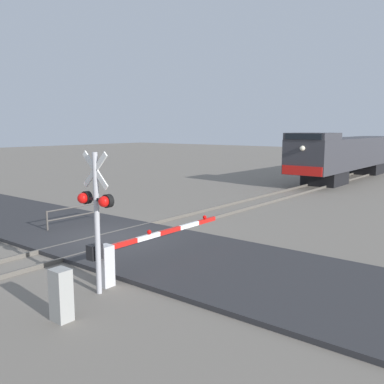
% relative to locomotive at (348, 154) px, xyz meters
% --- Properties ---
extents(ground_plane, '(160.00, 160.00, 0.00)m').
position_rel_locomotive_xyz_m(ground_plane, '(0.00, -26.11, -2.12)').
color(ground_plane, slate).
extents(rail_track_left, '(0.08, 80.00, 0.15)m').
position_rel_locomotive_xyz_m(rail_track_left, '(-0.72, -26.11, -2.05)').
color(rail_track_left, '#59544C').
rests_on(rail_track_left, ground_plane).
extents(rail_track_right, '(0.08, 80.00, 0.15)m').
position_rel_locomotive_xyz_m(rail_track_right, '(0.72, -26.11, -2.05)').
color(rail_track_right, '#59544C').
rests_on(rail_track_right, ground_plane).
extents(road_surface, '(36.00, 5.53, 0.14)m').
position_rel_locomotive_xyz_m(road_surface, '(0.00, -26.11, -2.05)').
color(road_surface, '#2D2D30').
rests_on(road_surface, ground_plane).
extents(locomotive, '(3.07, 19.07, 3.97)m').
position_rel_locomotive_xyz_m(locomotive, '(0.00, 0.00, 0.00)').
color(locomotive, black).
rests_on(locomotive, ground_plane).
extents(crossing_signal, '(1.18, 0.33, 3.73)m').
position_rel_locomotive_xyz_m(crossing_signal, '(3.72, -29.83, 0.16)').
color(crossing_signal, '#ADADB2').
rests_on(crossing_signal, ground_plane).
extents(crossing_gate, '(0.36, 5.61, 1.26)m').
position_rel_locomotive_xyz_m(crossing_gate, '(3.46, -28.66, -1.34)').
color(crossing_gate, silver).
rests_on(crossing_gate, ground_plane).
extents(utility_cabinet, '(0.43, 0.37, 1.20)m').
position_rel_locomotive_xyz_m(utility_cabinet, '(4.34, -31.37, -1.52)').
color(utility_cabinet, '#999993').
rests_on(utility_cabinet, ground_plane).
extents(guard_railing, '(0.08, 2.76, 0.95)m').
position_rel_locomotive_xyz_m(guard_railing, '(-3.00, -25.69, -1.50)').
color(guard_railing, '#4C4742').
rests_on(guard_railing, ground_plane).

